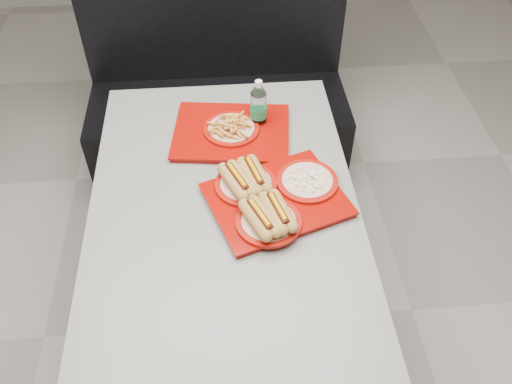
{
  "coord_description": "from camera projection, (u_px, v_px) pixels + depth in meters",
  "views": [
    {
      "loc": [
        0.0,
        -1.23,
        2.08
      ],
      "look_at": [
        0.11,
        -0.02,
        0.83
      ],
      "focal_mm": 38.0,
      "sensor_mm": 36.0,
      "label": 1
    }
  ],
  "objects": [
    {
      "name": "diner_table",
      "position": [
        226.0,
        238.0,
        1.93
      ],
      "size": [
        0.92,
        1.42,
        0.75
      ],
      "color": "black",
      "rests_on": "ground"
    },
    {
      "name": "booth_bench",
      "position": [
        218.0,
        98.0,
        2.82
      ],
      "size": [
        1.3,
        0.57,
        1.35
      ],
      "color": "black",
      "rests_on": "ground"
    },
    {
      "name": "tray_far",
      "position": [
        231.0,
        130.0,
        2.05
      ],
      "size": [
        0.47,
        0.39,
        0.09
      ],
      "rotation": [
        0.0,
        0.0,
        -0.12
      ],
      "color": "#890903",
      "rests_on": "diner_table"
    },
    {
      "name": "ground",
      "position": [
        231.0,
        323.0,
        2.35
      ],
      "size": [
        6.0,
        6.0,
        0.0
      ],
      "primitive_type": "plane",
      "color": "#9E988D",
      "rests_on": "ground"
    },
    {
      "name": "water_bottle",
      "position": [
        259.0,
        107.0,
        2.04
      ],
      "size": [
        0.07,
        0.07,
        0.21
      ],
      "rotation": [
        0.0,
        0.0,
        0.19
      ],
      "color": "silver",
      "rests_on": "diner_table"
    },
    {
      "name": "tray_near",
      "position": [
        271.0,
        197.0,
        1.79
      ],
      "size": [
        0.52,
        0.46,
        0.1
      ],
      "rotation": [
        0.0,
        0.0,
        0.34
      ],
      "color": "#890903",
      "rests_on": "diner_table"
    }
  ]
}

